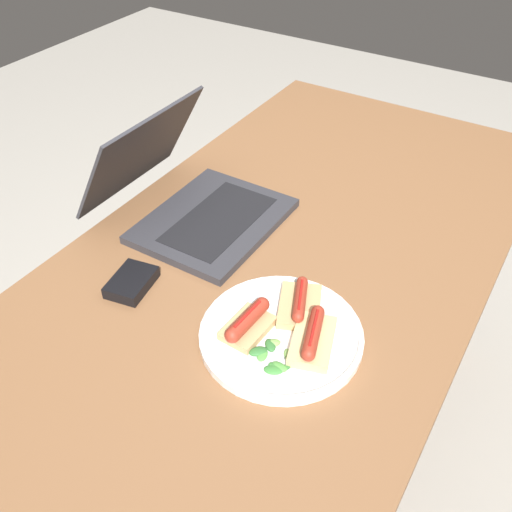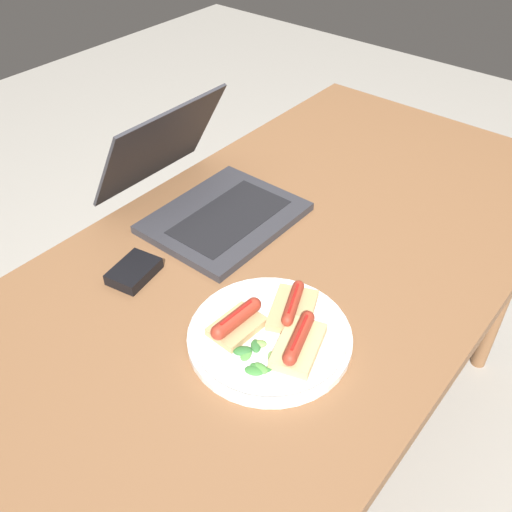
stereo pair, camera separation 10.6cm
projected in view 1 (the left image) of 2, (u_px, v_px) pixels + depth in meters
name	position (u px, v px, depth m)	size (l,w,h in m)	color
ground_plane	(282.00, 441.00, 1.67)	(6.00, 6.00, 0.00)	#9E998E
desk	(292.00, 266.00, 1.23)	(1.45, 0.78, 0.75)	brown
laptop	(192.00, 201.00, 1.23)	(0.31, 0.37, 0.23)	#2D2D33
plate	(281.00, 334.00, 0.97)	(0.28, 0.28, 0.02)	white
sausage_toast_left	(313.00, 338.00, 0.94)	(0.13, 0.10, 0.04)	tan
sausage_toast_middle	(248.00, 323.00, 0.96)	(0.11, 0.07, 0.04)	tan
sausage_toast_right	(300.00, 304.00, 1.00)	(0.13, 0.11, 0.04)	tan
salad_pile	(271.00, 356.00, 0.93)	(0.08, 0.08, 0.01)	#387A33
external_drive	(132.00, 282.00, 1.07)	(0.11, 0.08, 0.02)	black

